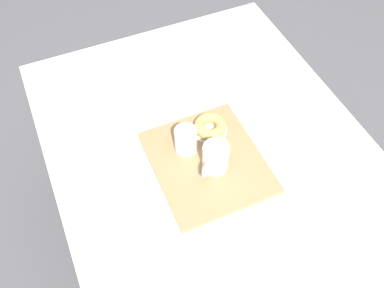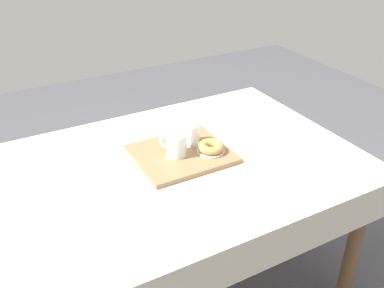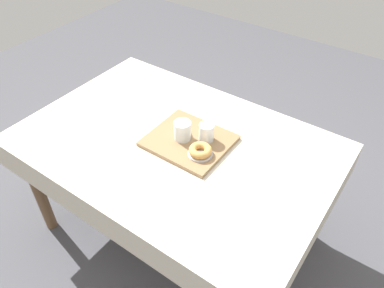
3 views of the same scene
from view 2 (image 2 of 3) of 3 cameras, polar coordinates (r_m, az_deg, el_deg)
name	(u,v)px [view 2 (image 2 of 3)]	position (r m, az deg, el deg)	size (l,w,h in m)	color
dining_table	(174,181)	(1.80, -2.46, -4.95)	(1.53, 1.04, 0.73)	beige
serving_tray	(182,154)	(1.80, -1.40, -1.33)	(0.39, 0.34, 0.02)	olive
tea_mug_left	(176,146)	(1.75, -2.13, -0.20)	(0.10, 0.11, 0.10)	white
water_glass_near	(191,135)	(1.83, -0.09, 1.20)	(0.07, 0.07, 0.09)	white
donut_plate_left	(211,151)	(1.79, 2.50, -0.95)	(0.12, 0.12, 0.01)	silver
sugar_donut_left	(211,147)	(1.78, 2.51, -0.36)	(0.11, 0.11, 0.04)	tan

